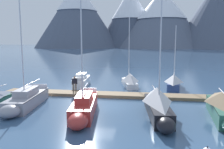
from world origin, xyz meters
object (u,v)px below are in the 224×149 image
Objects in this scene: sailboat_mid_dock_starboard at (84,107)px; sailboat_last_slip at (224,107)px; sailboat_mid_dock_port at (82,80)px; sailboat_outer_slip at (158,103)px; person_on_dock at (75,83)px; sailboat_end_of_dock at (174,81)px; sailboat_far_berth at (129,80)px; sailboat_second_berth at (25,100)px.

sailboat_mid_dock_starboard is 10.48m from sailboat_last_slip.
sailboat_mid_dock_port is 0.87× the size of sailboat_outer_slip.
sailboat_outer_slip is at bearing -176.79° from sailboat_last_slip.
sailboat_mid_dock_port is at bearing 142.28° from sailboat_last_slip.
sailboat_mid_dock_starboard is at bearing -66.32° from person_on_dock.
sailboat_mid_dock_port is at bearing 129.88° from sailboat_outer_slip.
sailboat_mid_dock_port is at bearing 97.77° from person_on_dock.
sailboat_mid_dock_starboard is 7.65m from person_on_dock.
sailboat_mid_dock_port reaches higher than sailboat_end_of_dock.
sailboat_outer_slip is 1.17× the size of sailboat_last_slip.
person_on_dock is (-5.40, -5.64, 0.44)m from sailboat_far_berth.
sailboat_last_slip reaches higher than sailboat_end_of_dock.
sailboat_mid_dock_starboard reaches higher than sailboat_mid_dock_port.
sailboat_mid_dock_starboard is 5.70m from sailboat_outer_slip.
sailboat_far_berth reaches higher than person_on_dock.
sailboat_outer_slip reaches higher than sailboat_far_berth.
sailboat_second_berth is 17.30m from sailboat_end_of_dock.
sailboat_outer_slip reaches higher than sailboat_mid_dock_starboard.
person_on_dock is at bearing -82.23° from sailboat_mid_dock_port.
sailboat_end_of_dock is at bearing -4.70° from sailboat_far_berth.
sailboat_second_berth is 1.08× the size of sailboat_far_berth.
sailboat_outer_slip is 1.24× the size of sailboat_end_of_dock.
sailboat_outer_slip reaches higher than sailboat_mid_dock_port.
sailboat_second_berth reaches higher than sailboat_outer_slip.
sailboat_far_berth reaches higher than sailboat_end_of_dock.
sailboat_mid_dock_port is 5.09m from person_on_dock.
sailboat_last_slip is (14.18, -10.96, 0.23)m from sailboat_mid_dock_port.
sailboat_mid_dock_port is 17.92m from sailboat_last_slip.
person_on_dock is (-13.49, 5.95, 0.35)m from sailboat_last_slip.
sailboat_second_berth is 13.80m from sailboat_far_berth.
sailboat_last_slip is at bearing -1.21° from sailboat_second_berth.
sailboat_outer_slip is at bearing -50.12° from sailboat_mid_dock_port.
sailboat_end_of_dock reaches higher than person_on_dock.
sailboat_second_berth reaches higher than sailboat_mid_dock_port.
sailboat_last_slip is at bearing -76.99° from sailboat_end_of_dock.
sailboat_mid_dock_starboard reaches higher than person_on_dock.
sailboat_last_slip is (16.09, -0.34, 0.25)m from sailboat_second_berth.
sailboat_far_berth is at bearing 54.59° from sailboat_second_berth.
person_on_dock is (-8.70, 6.22, 0.23)m from sailboat_outer_slip.
sailboat_mid_dock_starboard is at bearing -13.63° from sailboat_second_berth.
sailboat_outer_slip is at bearing -35.55° from person_on_dock.
sailboat_second_berth is 5.82m from sailboat_mid_dock_starboard.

